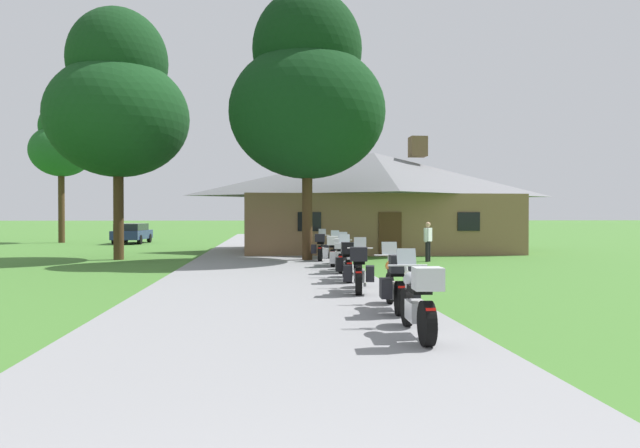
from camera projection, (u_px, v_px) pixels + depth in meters
name	position (u px, v px, depth m)	size (l,w,h in m)	color
ground_plane	(270.00, 266.00, 21.50)	(500.00, 500.00, 0.00)	#42752D
asphalt_driveway	(270.00, 270.00, 19.51)	(6.40, 80.00, 0.06)	gray
motorcycle_silver_nearest_to_camera	(418.00, 301.00, 8.50)	(0.66, 2.08, 1.30)	black
motorcycle_orange_second_in_row	(396.00, 283.00, 10.86)	(0.82, 2.08, 1.30)	black
motorcycle_orange_third_in_row	(359.00, 270.00, 13.57)	(0.96, 2.07, 1.30)	black
motorcycle_white_fourth_in_row	(347.00, 261.00, 16.04)	(0.78, 2.08, 1.30)	black
motorcycle_black_fifth_in_row	(342.00, 255.00, 18.57)	(0.94, 2.07, 1.30)	black
motorcycle_green_sixth_in_row	(334.00, 251.00, 20.88)	(0.95, 2.07, 1.30)	black
motorcycle_silver_farthest_in_row	(321.00, 247.00, 23.50)	(0.93, 2.07, 1.30)	black
stone_lodge	(374.00, 200.00, 30.78)	(14.57, 8.78, 6.30)	brown
bystander_white_shirt_near_lodge	(428.00, 239.00, 23.53)	(0.40, 0.44, 1.67)	black
tree_left_near	(118.00, 101.00, 24.53)	(6.13, 6.13, 10.98)	#422D19
tree_left_far	(61.00, 144.00, 40.48)	(4.36, 4.36, 10.02)	#422D19
tree_by_lodge_front	(307.00, 94.00, 23.72)	(6.60, 6.60, 11.42)	#422D19
parked_navy_suv_far_left	(132.00, 232.00, 39.42)	(1.98, 4.63, 1.40)	navy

